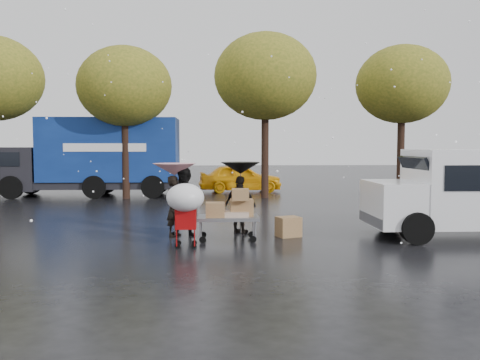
{
  "coord_description": "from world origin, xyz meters",
  "views": [
    {
      "loc": [
        0.33,
        -11.98,
        2.32
      ],
      "look_at": [
        0.97,
        1.0,
        1.41
      ],
      "focal_mm": 38.0,
      "sensor_mm": 36.0,
      "label": 1
    }
  ],
  "objects_px": {
    "vendor_cart": "(231,211)",
    "blue_truck": "(92,157)",
    "yellow_taxi": "(240,178)",
    "shopping_cart": "(185,201)",
    "white_van": "(473,191)",
    "person_black": "(240,205)",
    "person_pink": "(175,206)"
  },
  "relations": [
    {
      "from": "shopping_cart",
      "to": "yellow_taxi",
      "type": "xyz_separation_m",
      "value": [
        1.89,
        13.52,
        -0.37
      ]
    },
    {
      "from": "shopping_cart",
      "to": "vendor_cart",
      "type": "bearing_deg",
      "value": 40.7
    },
    {
      "from": "person_black",
      "to": "yellow_taxi",
      "type": "relative_size",
      "value": 0.37
    },
    {
      "from": "white_van",
      "to": "person_black",
      "type": "bearing_deg",
      "value": 173.26
    },
    {
      "from": "blue_truck",
      "to": "person_pink",
      "type": "bearing_deg",
      "value": -66.39
    },
    {
      "from": "vendor_cart",
      "to": "white_van",
      "type": "distance_m",
      "value": 6.14
    },
    {
      "from": "person_pink",
      "to": "vendor_cart",
      "type": "xyz_separation_m",
      "value": [
        1.41,
        -0.67,
        -0.04
      ]
    },
    {
      "from": "vendor_cart",
      "to": "yellow_taxi",
      "type": "bearing_deg",
      "value": 86.16
    },
    {
      "from": "person_pink",
      "to": "person_black",
      "type": "relative_size",
      "value": 1.01
    },
    {
      "from": "yellow_taxi",
      "to": "vendor_cart",
      "type": "bearing_deg",
      "value": 171.54
    },
    {
      "from": "shopping_cart",
      "to": "blue_truck",
      "type": "bearing_deg",
      "value": 112.29
    },
    {
      "from": "person_pink",
      "to": "shopping_cart",
      "type": "xyz_separation_m",
      "value": [
        0.36,
        -1.56,
        0.29
      ]
    },
    {
      "from": "blue_truck",
      "to": "shopping_cart",
      "type": "bearing_deg",
      "value": -67.71
    },
    {
      "from": "person_pink",
      "to": "white_van",
      "type": "bearing_deg",
      "value": -66.51
    },
    {
      "from": "person_pink",
      "to": "yellow_taxi",
      "type": "xyz_separation_m",
      "value": [
        2.26,
        11.95,
        -0.08
      ]
    },
    {
      "from": "blue_truck",
      "to": "person_black",
      "type": "bearing_deg",
      "value": -58.39
    },
    {
      "from": "vendor_cart",
      "to": "person_black",
      "type": "bearing_deg",
      "value": 73.27
    },
    {
      "from": "white_van",
      "to": "yellow_taxi",
      "type": "distance_m",
      "value": 13.48
    },
    {
      "from": "white_van",
      "to": "blue_truck",
      "type": "distance_m",
      "value": 16.14
    },
    {
      "from": "person_pink",
      "to": "person_black",
      "type": "bearing_deg",
      "value": -54.69
    },
    {
      "from": "blue_truck",
      "to": "yellow_taxi",
      "type": "height_order",
      "value": "blue_truck"
    },
    {
      "from": "white_van",
      "to": "yellow_taxi",
      "type": "height_order",
      "value": "white_van"
    },
    {
      "from": "person_pink",
      "to": "yellow_taxi",
      "type": "distance_m",
      "value": 12.17
    },
    {
      "from": "vendor_cart",
      "to": "blue_truck",
      "type": "xyz_separation_m",
      "value": [
        -5.91,
        10.97,
        1.03
      ]
    },
    {
      "from": "person_black",
      "to": "white_van",
      "type": "relative_size",
      "value": 0.31
    },
    {
      "from": "vendor_cart",
      "to": "white_van",
      "type": "relative_size",
      "value": 0.31
    },
    {
      "from": "person_black",
      "to": "vendor_cart",
      "type": "relative_size",
      "value": 1.0
    },
    {
      "from": "person_black",
      "to": "shopping_cart",
      "type": "xyz_separation_m",
      "value": [
        -1.32,
        -1.82,
        0.31
      ]
    },
    {
      "from": "white_van",
      "to": "yellow_taxi",
      "type": "bearing_deg",
      "value": 113.03
    },
    {
      "from": "vendor_cart",
      "to": "blue_truck",
      "type": "distance_m",
      "value": 12.5
    },
    {
      "from": "person_black",
      "to": "white_van",
      "type": "height_order",
      "value": "white_van"
    },
    {
      "from": "vendor_cart",
      "to": "blue_truck",
      "type": "height_order",
      "value": "blue_truck"
    }
  ]
}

